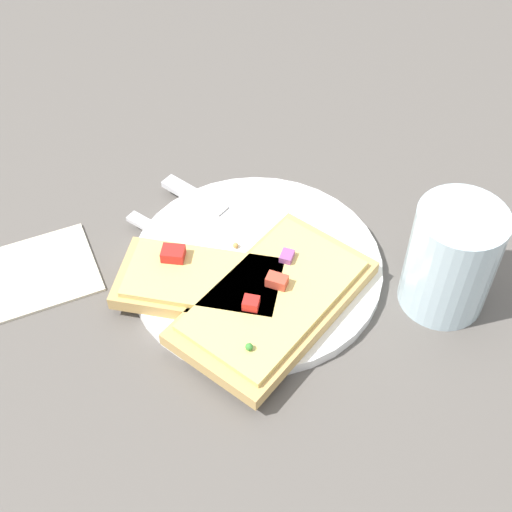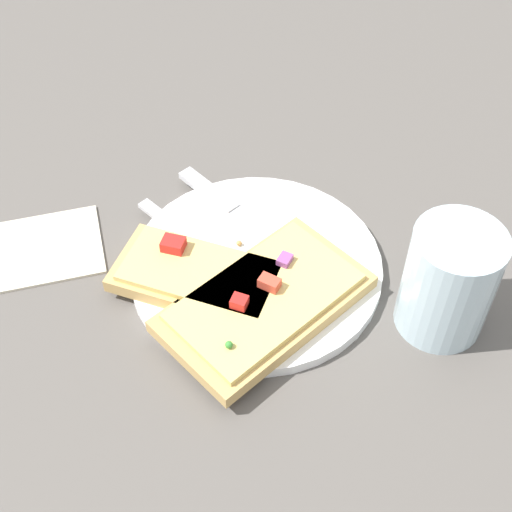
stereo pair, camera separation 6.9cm
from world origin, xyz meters
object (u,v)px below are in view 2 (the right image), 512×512
(plate, at_px, (256,267))
(pizza_slice_main, at_px, (265,302))
(fork, at_px, (225,266))
(knife, at_px, (240,215))
(drinking_glass, at_px, (449,282))
(pizza_slice_corner, at_px, (199,276))
(napkin, at_px, (22,252))

(plate, distance_m, pizza_slice_main, 0.06)
(fork, height_order, knife, knife)
(drinking_glass, bearing_deg, fork, -29.76)
(pizza_slice_main, relative_size, drinking_glass, 1.98)
(pizza_slice_main, relative_size, pizza_slice_corner, 1.23)
(fork, xyz_separation_m, drinking_glass, (-0.18, 0.10, 0.04))
(plate, distance_m, napkin, 0.24)
(pizza_slice_main, bearing_deg, pizza_slice_corner, -69.40)
(plate, xyz_separation_m, knife, (-0.00, -0.07, 0.01))
(knife, height_order, drinking_glass, drinking_glass)
(pizza_slice_main, height_order, drinking_glass, drinking_glass)
(drinking_glass, bearing_deg, plate, -34.23)
(drinking_glass, xyz_separation_m, napkin, (0.37, -0.18, -0.05))
(plate, relative_size, fork, 1.22)
(plate, bearing_deg, pizza_slice_main, 83.43)
(pizza_slice_corner, relative_size, napkin, 1.12)
(pizza_slice_main, xyz_separation_m, napkin, (0.22, -0.14, -0.02))
(napkin, bearing_deg, knife, 175.69)
(fork, distance_m, drinking_glass, 0.21)
(knife, bearing_deg, fork, -53.55)
(pizza_slice_corner, xyz_separation_m, napkin, (0.16, -0.09, -0.02))
(fork, relative_size, napkin, 1.27)
(knife, bearing_deg, drinking_glass, 13.32)
(drinking_glass, distance_m, napkin, 0.42)
(drinking_glass, height_order, napkin, drinking_glass)
(plate, xyz_separation_m, drinking_glass, (-0.15, 0.10, 0.05))
(napkin, bearing_deg, drinking_glass, 153.70)
(fork, bearing_deg, knife, 124.11)
(fork, relative_size, pizza_slice_corner, 1.13)
(knife, bearing_deg, pizza_slice_main, -31.37)
(fork, height_order, napkin, fork)
(plate, distance_m, knife, 0.07)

